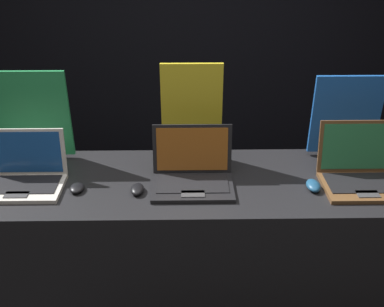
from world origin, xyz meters
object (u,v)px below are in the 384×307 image
(laptop_front, at_px, (23,174))
(laptop_back, at_px, (359,171))
(mouse_front, at_px, (77,188))
(promo_stand_back, at_px, (345,119))
(promo_stand_front, at_px, (34,118))
(mouse_back, at_px, (313,186))
(mouse_middle, at_px, (137,189))
(promo_stand_middle, at_px, (192,115))
(laptop_middle, at_px, (192,172))

(laptop_front, relative_size, laptop_back, 1.05)
(mouse_front, distance_m, promo_stand_back, 1.41)
(promo_stand_front, bearing_deg, mouse_back, -13.45)
(mouse_middle, relative_size, promo_stand_back, 0.22)
(promo_stand_middle, height_order, laptop_back, promo_stand_middle)
(laptop_back, bearing_deg, mouse_middle, -176.08)
(mouse_front, relative_size, promo_stand_middle, 0.18)
(mouse_front, height_order, promo_stand_middle, promo_stand_middle)
(promo_stand_front, relative_size, mouse_middle, 4.81)
(promo_stand_back, bearing_deg, mouse_front, -165.92)
(promo_stand_back, bearing_deg, promo_stand_middle, -178.00)
(laptop_middle, bearing_deg, promo_stand_front, 161.66)
(mouse_front, distance_m, promo_stand_middle, 0.67)
(mouse_front, relative_size, laptop_back, 0.25)
(mouse_middle, distance_m, laptop_back, 1.07)
(promo_stand_front, xyz_separation_m, laptop_middle, (0.81, -0.27, -0.17))
(mouse_middle, bearing_deg, promo_stand_middle, 51.64)
(promo_stand_front, relative_size, mouse_back, 4.50)
(laptop_front, height_order, laptop_middle, laptop_middle)
(laptop_front, distance_m, mouse_middle, 0.56)
(promo_stand_back, bearing_deg, laptop_front, -170.08)
(mouse_middle, bearing_deg, mouse_front, 176.22)
(laptop_front, xyz_separation_m, laptop_middle, (0.81, 0.00, 0.00))
(promo_stand_middle, bearing_deg, laptop_front, -162.58)
(laptop_middle, height_order, promo_stand_back, promo_stand_back)
(promo_stand_front, xyz_separation_m, promo_stand_middle, (0.81, -0.02, 0.02))
(promo_stand_back, bearing_deg, laptop_back, -90.00)
(promo_stand_front, distance_m, mouse_back, 1.44)
(promo_stand_middle, bearing_deg, laptop_back, -17.72)
(mouse_back, xyz_separation_m, promo_stand_back, (0.23, 0.34, 0.19))
(mouse_back, bearing_deg, promo_stand_back, 56.04)
(promo_stand_back, bearing_deg, promo_stand_front, -179.60)
(mouse_middle, distance_m, mouse_back, 0.84)
(laptop_front, height_order, mouse_middle, laptop_front)
(laptop_front, distance_m, promo_stand_middle, 0.87)
(promo_stand_front, distance_m, laptop_back, 1.65)
(promo_stand_front, relative_size, promo_stand_middle, 0.92)
(laptop_front, bearing_deg, laptop_middle, 0.16)
(laptop_middle, bearing_deg, promo_stand_middle, 90.00)
(mouse_front, bearing_deg, promo_stand_front, 128.67)
(laptop_back, bearing_deg, promo_stand_middle, 162.28)
(mouse_front, height_order, mouse_back, mouse_back)
(promo_stand_front, xyz_separation_m, laptop_back, (1.61, -0.27, -0.17))
(laptop_front, relative_size, mouse_front, 4.19)
(mouse_front, bearing_deg, promo_stand_middle, 29.58)
(mouse_middle, bearing_deg, promo_stand_front, 147.73)
(laptop_middle, xyz_separation_m, promo_stand_back, (0.80, 0.28, 0.15))
(promo_stand_middle, xyz_separation_m, laptop_back, (0.80, -0.26, -0.19))
(mouse_middle, relative_size, mouse_back, 0.94)
(laptop_back, height_order, mouse_back, laptop_back)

